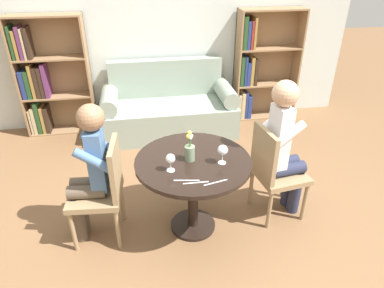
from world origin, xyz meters
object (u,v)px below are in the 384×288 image
Objects in this scene: wine_glass_left at (170,159)px; person_right at (285,146)px; bookshelf_left at (46,80)px; flower_vase at (190,150)px; chair_right at (274,169)px; wine_glass_right at (223,151)px; chair_left at (103,188)px; person_left at (89,171)px; couch at (169,110)px; bookshelf_right at (258,68)px.

person_right is at bearing 11.45° from wine_glass_left.
flower_vase is at bearing -55.10° from bookshelf_left.
chair_right is at bearing 4.42° from flower_vase.
wine_glass_right is (1.77, -2.27, 0.09)m from bookshelf_left.
person_left is (-0.09, 0.01, 0.17)m from chair_left.
chair_left is 1.57m from person_right.
wine_glass_left is at bearing 79.61° from person_left.
chair_right is at bearing 95.78° from person_right.
person_left is (-0.83, -1.87, 0.35)m from couch.
person_left is 1.65m from person_right.
couch reaches higher than wine_glass_left.
bookshelf_right is 1.70× the size of chair_right.
wine_glass_right is (-0.60, -0.17, 0.11)m from person_right.
person_left is at bearing 82.88° from person_right.
wine_glass_left is (0.54, -0.16, 0.32)m from chair_left.
couch is 2.03m from chair_left.
couch reaches higher than chair_left.
chair_left is at bearing -69.28° from bookshelf_left.
person_left is at bearing 164.44° from wine_glass_left.
person_right is at bearing -65.96° from couch.
couch reaches higher than wine_glass_right.
couch is at bearing 89.22° from flower_vase.
couch is 2.05m from person_right.
chair_right is (0.74, -1.86, 0.18)m from couch.
flower_vase is (0.71, -0.04, 0.31)m from chair_left.
chair_left is 6.20× the size of wine_glass_left.
chair_right is (2.29, -2.13, -0.24)m from bookshelf_left.
bookshelf_left reaches higher than couch.
couch is at bearing 13.51° from chair_right.
bookshelf_left is 2.66m from flower_vase.
bookshelf_right is 10.51× the size of wine_glass_left.
person_right is (1.65, 0.03, 0.05)m from person_left.
couch is 1.98m from flower_vase.
bookshelf_right is at bearing 64.57° from wine_glass_right.
chair_right is 0.23m from person_right.
bookshelf_right is 2.16m from person_right.
bookshelf_left is at bearing 40.24° from person_right.
chair_right is (-0.56, -2.13, -0.24)m from bookshelf_right.
person_right reaches higher than wine_glass_left.
person_right reaches higher than person_left.
bookshelf_left reaches higher than chair_left.
couch is at bearing 161.33° from person_left.
person_left reaches higher than chair_left.
person_left is 0.67m from wine_glass_left.
bookshelf_left is 1.17× the size of person_right.
person_left is 4.67× the size of flower_vase.
chair_right reaches higher than wine_glass_right.
wine_glass_right is at bearing 87.76° from chair_left.
person_right is 4.99× the size of flower_vase.
person_right is at bearing 96.75° from chair_left.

